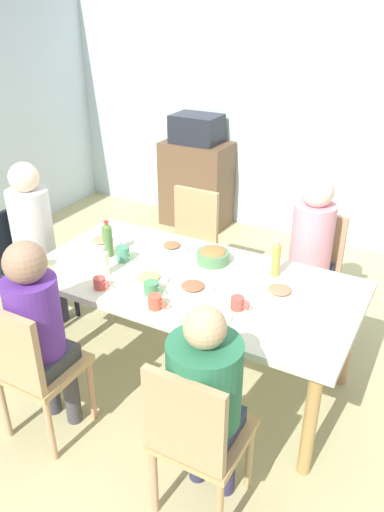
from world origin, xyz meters
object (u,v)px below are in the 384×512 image
object	(u,v)px
chair_4	(30,365)
side_cabinet	(196,184)
chair_0	(29,260)
cup_5	(238,303)
chair_2	(311,268)
bottle_1	(107,239)
dining_table	(192,289)
cup_1	(39,262)
bottle_2	(276,259)
plate_0	(149,278)
plate_3	(103,241)
chair_3	(195,435)
person_0	(34,233)
bowl_0	(213,256)
plate_5	(172,247)
plate_1	(193,288)
person_2	(311,245)
cup_4	(100,283)
cup_3	(156,302)
bottle_0	(104,262)
chair_1	(190,239)
plate_2	(280,292)
cup_2	(152,288)
person_4	(37,324)
person_3	(205,392)
plate_4	(208,316)
microwave	(197,129)

from	to	relation	value
chair_4	side_cabinet	distance (m)	3.15
chair_0	cup_5	size ratio (longest dim) A/B	8.27
chair_2	chair_4	size ratio (longest dim) A/B	1.00
bottle_1	dining_table	bearing A→B (deg)	0.10
cup_1	bottle_2	bearing A→B (deg)	25.11
plate_0	plate_3	world-z (taller)	same
chair_3	person_0	bearing A→B (deg)	153.77
dining_table	plate_0	size ratio (longest dim) A/B	8.38
bowl_0	bottle_1	world-z (taller)	bottle_1
person_0	plate_5	distance (m)	1.01
plate_1	chair_0	bearing A→B (deg)	175.49
person_2	cup_4	distance (m)	1.45
plate_0	cup_5	distance (m)	0.59
cup_3	side_cabinet	bearing A→B (deg)	113.74
plate_0	bottle_1	size ratio (longest dim) A/B	0.96
plate_1	bottle_1	size ratio (longest dim) A/B	1.00
dining_table	bottle_0	world-z (taller)	bottle_0
chair_0	cup_4	bearing A→B (deg)	-20.49
chair_1	plate_0	xyz separation A→B (m)	(0.28, -1.02, 0.23)
plate_3	cup_1	xyz separation A→B (m)	(-0.13, -0.47, 0.03)
cup_1	person_2	bearing A→B (deg)	39.02
chair_2	chair_4	bearing A→B (deg)	-119.50
plate_2	cup_5	bearing A→B (deg)	-119.42
bottle_0	bottle_2	world-z (taller)	bottle_2
chair_3	plate_0	xyz separation A→B (m)	(-0.70, 0.72, 0.23)
person_2	cup_2	xyz separation A→B (m)	(-0.61, -1.04, 0.04)
side_cabinet	bowl_0	bearing A→B (deg)	-59.18
dining_table	bottle_0	distance (m)	0.56
plate_2	cup_5	world-z (taller)	cup_5
dining_table	person_4	xyz separation A→B (m)	(-0.49, -0.78, 0.06)
person_0	plate_5	xyz separation A→B (m)	(0.97, 0.28, -0.00)
plate_0	person_2	bearing A→B (deg)	52.79
person_3	cup_4	xyz separation A→B (m)	(-0.90, 0.42, 0.08)
cup_1	plate_4	bearing A→B (deg)	0.73
plate_0	microwave	xyz separation A→B (m)	(-0.95, 2.36, 0.29)
plate_0	cup_5	size ratio (longest dim) A/B	2.16
dining_table	plate_3	xyz separation A→B (m)	(-0.76, 0.13, 0.09)
person_0	cup_2	world-z (taller)	person_0
plate_0	plate_2	bearing A→B (deg)	17.55
cup_5	microwave	bearing A→B (deg)	122.73
person_2	plate_1	distance (m)	0.99
chair_2	bowl_0	bearing A→B (deg)	-127.04
chair_0	plate_0	world-z (taller)	chair_0
person_0	person_2	size ratio (longest dim) A/B	1.03
cup_5	chair_2	bearing A→B (deg)	83.57
plate_1	microwave	size ratio (longest dim) A/B	0.51
plate_1	microwave	world-z (taller)	microwave
person_0	side_cabinet	world-z (taller)	person_0
chair_0	plate_4	world-z (taller)	chair_0
person_2	bottle_0	world-z (taller)	person_2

